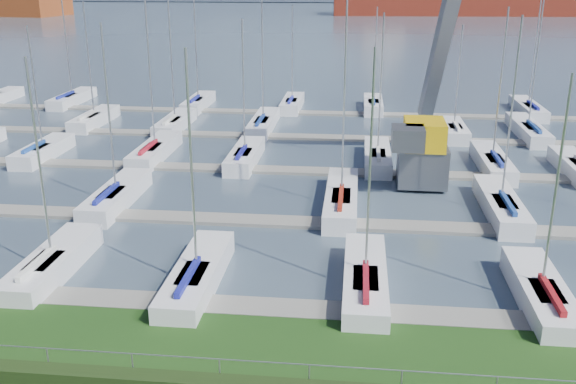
# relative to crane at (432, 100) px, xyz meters

# --- Properties ---
(water) EXTENTS (800.00, 540.00, 0.20)m
(water) POSITION_rel_crane_xyz_m (-8.16, 235.10, -5.73)
(water) COLOR #425261
(fence) EXTENTS (80.00, 0.04, 0.04)m
(fence) POSITION_rel_crane_xyz_m (-8.16, -24.90, -4.13)
(fence) COLOR #979B9F
(fence) RESTS_ON grass
(docks) EXTENTS (90.00, 41.60, 0.25)m
(docks) POSITION_rel_crane_xyz_m (-8.16, 1.10, -5.55)
(docks) COLOR slate
(docks) RESTS_ON water
(crane) EXTENTS (5.42, 13.23, 22.35)m
(crane) POSITION_rel_crane_xyz_m (0.00, 0.00, 0.00)
(crane) COLOR slate
(crane) RESTS_ON water
(cargo_ship_mid) EXTENTS (110.92, 23.12, 21.50)m
(cargo_ship_mid) POSITION_rel_crane_xyz_m (36.83, 184.28, -1.88)
(cargo_ship_mid) COLOR maroon
(cargo_ship_mid) RESTS_ON water
(sailboat_fleet) EXTENTS (74.21, 49.95, 13.22)m
(sailboat_fleet) POSITION_rel_crane_xyz_m (-9.82, 2.71, 0.15)
(sailboat_fleet) COLOR silver
(sailboat_fleet) RESTS_ON water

